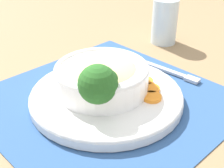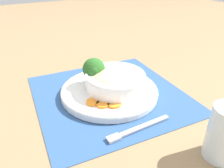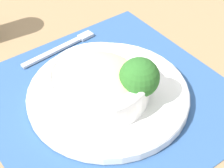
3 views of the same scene
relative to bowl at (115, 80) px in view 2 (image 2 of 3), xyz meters
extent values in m
plane|color=#8C704C|center=(0.01, 0.02, -0.05)|extent=(4.00, 4.00, 0.00)
cube|color=#2D5184|center=(0.01, 0.02, -0.05)|extent=(0.49, 0.49, 0.00)
cylinder|color=white|center=(0.01, 0.02, -0.04)|extent=(0.30, 0.30, 0.02)
torus|color=white|center=(0.01, 0.02, -0.03)|extent=(0.30, 0.30, 0.01)
cylinder|color=white|center=(0.00, 0.00, -0.01)|extent=(0.19, 0.19, 0.05)
torus|color=white|center=(0.00, 0.00, 0.02)|extent=(0.19, 0.19, 0.01)
ellipsoid|color=beige|center=(0.00, 0.00, 0.00)|extent=(0.15, 0.15, 0.05)
cylinder|color=#759E51|center=(0.06, 0.04, -0.02)|extent=(0.03, 0.03, 0.03)
sphere|color=#286023|center=(0.06, 0.04, 0.02)|extent=(0.07, 0.07, 0.07)
sphere|color=#286023|center=(0.04, 0.05, 0.03)|extent=(0.03, 0.03, 0.03)
sphere|color=#286023|center=(0.08, 0.04, 0.03)|extent=(0.03, 0.03, 0.03)
cylinder|color=orange|center=(-0.04, 0.10, -0.03)|extent=(0.04, 0.04, 0.01)
cylinder|color=orange|center=(-0.06, 0.08, -0.03)|extent=(0.04, 0.04, 0.01)
cylinder|color=orange|center=(-0.08, 0.05, -0.03)|extent=(0.04, 0.04, 0.01)
cylinder|color=silver|center=(-0.33, -0.06, -0.01)|extent=(0.06, 0.06, 0.07)
cube|color=#B7B7BC|center=(-0.18, 0.04, -0.04)|extent=(0.02, 0.18, 0.01)
cube|color=#B7B7BC|center=(-0.18, 0.11, -0.04)|extent=(0.02, 0.03, 0.01)
camera|label=1|loc=(0.40, 0.36, 0.30)|focal=50.00mm
camera|label=2|loc=(-0.51, 0.31, 0.32)|focal=35.00mm
camera|label=3|loc=(0.38, -0.32, 0.45)|focal=60.00mm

